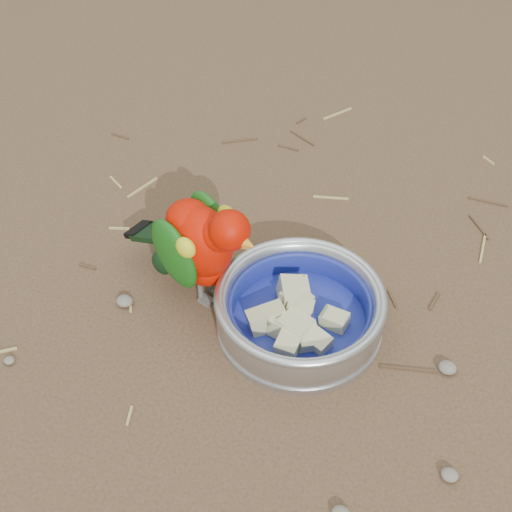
% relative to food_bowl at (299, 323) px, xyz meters
% --- Properties ---
extents(ground, '(60.00, 60.00, 0.00)m').
position_rel_food_bowl_xyz_m(ground, '(-0.06, 0.05, -0.01)').
color(ground, '#513927').
extents(food_bowl, '(0.21, 0.21, 0.02)m').
position_rel_food_bowl_xyz_m(food_bowl, '(0.00, 0.00, 0.00)').
color(food_bowl, '#B2B2BA').
rests_on(food_bowl, ground).
extents(bowl_wall, '(0.21, 0.21, 0.04)m').
position_rel_food_bowl_xyz_m(bowl_wall, '(0.00, 0.00, 0.03)').
color(bowl_wall, '#B2B2BA').
rests_on(bowl_wall, food_bowl).
extents(fruit_wedges, '(0.13, 0.13, 0.03)m').
position_rel_food_bowl_xyz_m(fruit_wedges, '(0.00, 0.00, 0.02)').
color(fruit_wedges, '#BEBC89').
rests_on(fruit_wedges, food_bowl).
extents(lory_parrot, '(0.22, 0.15, 0.16)m').
position_rel_food_bowl_xyz_m(lory_parrot, '(-0.14, 0.01, 0.07)').
color(lory_parrot, '#B70F00').
rests_on(lory_parrot, ground).
extents(ground_debris, '(0.90, 0.80, 0.01)m').
position_rel_food_bowl_xyz_m(ground_debris, '(-0.03, 0.10, -0.01)').
color(ground_debris, tan).
rests_on(ground_debris, ground).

